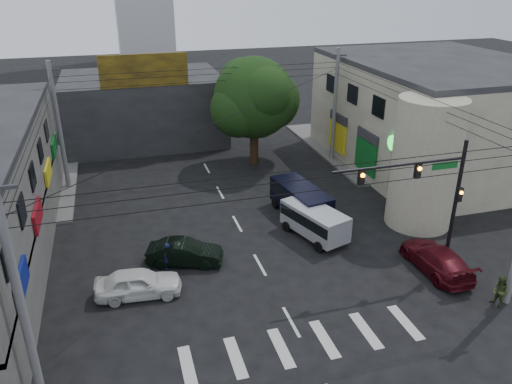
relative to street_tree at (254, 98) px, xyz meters
name	(u,v)px	position (x,y,z in m)	size (l,w,h in m)	color
ground	(271,285)	(-4.00, -17.00, -5.47)	(160.00, 160.00, 0.00)	black
sidewalk_far_right	(398,144)	(14.00, 1.00, -5.40)	(16.00, 16.00, 0.15)	#514F4C
building_right	(436,116)	(14.00, -4.00, -1.47)	(14.00, 18.00, 8.00)	gray
corner_column	(425,164)	(7.00, -13.00, -1.47)	(4.00, 4.00, 8.00)	gray
building_far	(144,108)	(-8.00, 9.00, -2.47)	(14.00, 10.00, 6.00)	#232326
billboard	(144,70)	(-8.00, 4.10, 1.83)	(7.00, 0.30, 2.60)	olive
street_tree	(254,98)	(0.00, 0.00, 0.00)	(6.40, 6.40, 8.70)	black
traffic_gantry	(430,189)	(3.82, -18.00, -0.64)	(7.10, 0.35, 7.20)	black
utility_pole_near_left	(19,296)	(-14.50, -21.50, -0.87)	(0.32, 0.32, 9.20)	#59595B
utility_pole_far_left	(59,127)	(-14.50, -1.00, -0.87)	(0.32, 0.32, 9.20)	#59595B
utility_pole_far_right	(335,106)	(6.50, -1.00, -0.87)	(0.32, 0.32, 9.20)	#59595B
dark_sedan	(185,253)	(-7.87, -13.70, -4.80)	(4.32, 2.63, 1.35)	black
white_compact	(138,283)	(-10.50, -15.97, -4.76)	(4.31, 2.05, 1.42)	white
maroon_sedan	(436,259)	(4.84, -18.11, -4.77)	(1.99, 4.87, 1.41)	#450912
silver_minivan	(314,223)	(0.01, -12.92, -4.53)	(3.10, 4.72, 1.88)	#B5B7BE
navy_van	(301,202)	(0.24, -10.03, -4.46)	(2.68, 5.28, 2.02)	black
traffic_officer	(169,256)	(-8.78, -14.00, -4.70)	(0.66, 0.56, 1.54)	#11153D
pedestrian_olive	(500,292)	(5.86, -21.66, -4.65)	(0.75, 0.89, 1.64)	#35431F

